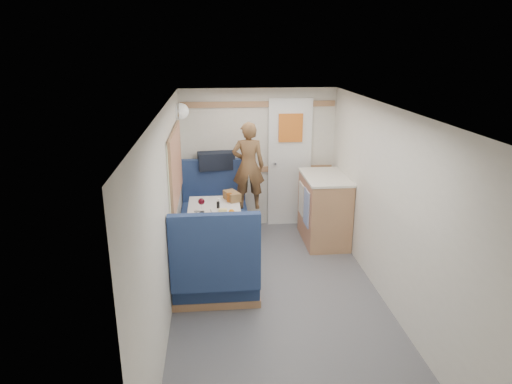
{
  "coord_description": "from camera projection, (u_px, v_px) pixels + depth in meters",
  "views": [
    {
      "loc": [
        -0.64,
        -4.1,
        2.56
      ],
      "look_at": [
        -0.16,
        0.9,
        0.94
      ],
      "focal_mm": 32.0,
      "sensor_mm": 36.0,
      "label": 1
    }
  ],
  "objects": [
    {
      "name": "ceiling",
      "position": [
        283.0,
        110.0,
        4.11
      ],
      "size": [
        4.5,
        4.5,
        0.0
      ],
      "primitive_type": "plane",
      "rotation": [
        3.14,
        0.0,
        0.0
      ],
      "color": "silver",
      "rests_on": "wall_back"
    },
    {
      "name": "oak_trim_high",
      "position": [
        259.0,
        104.0,
        6.29
      ],
      "size": [
        2.15,
        0.02,
        0.08
      ],
      "primitive_type": "cube",
      "color": "#A86A4C",
      "rests_on": "wall_back"
    },
    {
      "name": "wall_right",
      "position": [
        391.0,
        210.0,
        4.52
      ],
      "size": [
        0.02,
        4.5,
        2.0
      ],
      "primitive_type": "cube",
      "color": "silver",
      "rests_on": "floor"
    },
    {
      "name": "bench_far",
      "position": [
        215.0,
        215.0,
        6.34
      ],
      "size": [
        0.9,
        0.59,
        1.05
      ],
      "color": "navy",
      "rests_on": "floor"
    },
    {
      "name": "oak_trim_low",
      "position": [
        258.0,
        169.0,
        6.58
      ],
      "size": [
        2.15,
        0.02,
        0.08
      ],
      "primitive_type": "cube",
      "color": "#A86A4C",
      "rests_on": "wall_back"
    },
    {
      "name": "beer_glass",
      "position": [
        229.0,
        198.0,
        5.6
      ],
      "size": [
        0.07,
        0.07,
        0.11
      ],
      "primitive_type": "cylinder",
      "color": "#944A15",
      "rests_on": "dinette_table"
    },
    {
      "name": "side_window",
      "position": [
        175.0,
        166.0,
        5.19
      ],
      "size": [
        0.04,
        1.3,
        0.72
      ],
      "primitive_type": "cube",
      "color": "#9BA188",
      "rests_on": "wall_left"
    },
    {
      "name": "duffel_bag",
      "position": [
        216.0,
        161.0,
        6.37
      ],
      "size": [
        0.53,
        0.3,
        0.24
      ],
      "primitive_type": "cube",
      "rotation": [
        0.0,
        0.0,
        0.13
      ],
      "color": "black",
      "rests_on": "ledge"
    },
    {
      "name": "wine_glass",
      "position": [
        201.0,
        202.0,
        5.22
      ],
      "size": [
        0.08,
        0.08,
        0.17
      ],
      "color": "white",
      "rests_on": "dinette_table"
    },
    {
      "name": "orange_fruit",
      "position": [
        232.0,
        212.0,
        5.11
      ],
      "size": [
        0.07,
        0.07,
        0.07
      ],
      "primitive_type": "sphere",
      "color": "#E85A0A",
      "rests_on": "tray"
    },
    {
      "name": "rear_door",
      "position": [
        290.0,
        161.0,
        6.57
      ],
      "size": [
        0.62,
        0.12,
        1.86
      ],
      "color": "white",
      "rests_on": "wall_back"
    },
    {
      "name": "wall_back",
      "position": [
        258.0,
        159.0,
        6.55
      ],
      "size": [
        2.2,
        0.02,
        2.0
      ],
      "primitive_type": "cube",
      "color": "silver",
      "rests_on": "floor"
    },
    {
      "name": "dinette_table",
      "position": [
        215.0,
        220.0,
        5.44
      ],
      "size": [
        0.62,
        0.92,
        0.72
      ],
      "color": "white",
      "rests_on": "floor"
    },
    {
      "name": "bread_loaf",
      "position": [
        232.0,
        196.0,
        5.66
      ],
      "size": [
        0.23,
        0.29,
        0.11
      ],
      "primitive_type": "cube",
      "rotation": [
        0.0,
        0.0,
        0.4
      ],
      "color": "brown",
      "rests_on": "dinette_table"
    },
    {
      "name": "galley_counter",
      "position": [
        324.0,
        208.0,
        6.12
      ],
      "size": [
        0.57,
        0.92,
        0.92
      ],
      "color": "#A86A4C",
      "rests_on": "floor"
    },
    {
      "name": "wall_left",
      "position": [
        167.0,
        218.0,
        4.32
      ],
      "size": [
        0.02,
        4.5,
        2.0
      ],
      "primitive_type": "cube",
      "color": "silver",
      "rests_on": "floor"
    },
    {
      "name": "ledge",
      "position": [
        213.0,
        170.0,
        6.41
      ],
      "size": [
        0.9,
        0.14,
        0.04
      ],
      "primitive_type": "cube",
      "color": "#A86A4C",
      "rests_on": "bench_far"
    },
    {
      "name": "person",
      "position": [
        248.0,
        166.0,
        6.02
      ],
      "size": [
        0.45,
        0.31,
        1.17
      ],
      "primitive_type": "imported",
      "rotation": [
        0.0,
        0.0,
        3.06
      ],
      "color": "brown",
      "rests_on": "bench_far"
    },
    {
      "name": "tumbler_left",
      "position": [
        197.0,
        216.0,
        5.01
      ],
      "size": [
        0.06,
        0.06,
        0.1
      ],
      "primitive_type": "cylinder",
      "color": "silver",
      "rests_on": "dinette_table"
    },
    {
      "name": "dome_light",
      "position": [
        181.0,
        111.0,
        5.85
      ],
      "size": [
        0.2,
        0.2,
        0.2
      ],
      "primitive_type": "sphere",
      "color": "white",
      "rests_on": "wall_left"
    },
    {
      "name": "salt_grinder",
      "position": [
        219.0,
        202.0,
        5.49
      ],
      "size": [
        0.03,
        0.03,
        0.08
      ],
      "primitive_type": "cylinder",
      "color": "white",
      "rests_on": "dinette_table"
    },
    {
      "name": "pepper_grinder",
      "position": [
        218.0,
        206.0,
        5.33
      ],
      "size": [
        0.04,
        0.04,
        0.1
      ],
      "primitive_type": "cylinder",
      "color": "black",
      "rests_on": "dinette_table"
    },
    {
      "name": "cheese_block",
      "position": [
        223.0,
        210.0,
        5.22
      ],
      "size": [
        0.1,
        0.07,
        0.03
      ],
      "primitive_type": "cube",
      "rotation": [
        0.0,
        0.0,
        -0.11
      ],
      "color": "#EFE28A",
      "rests_on": "tray"
    },
    {
      "name": "floor",
      "position": [
        280.0,
        304.0,
        4.73
      ],
      "size": [
        4.5,
        4.5,
        0.0
      ],
      "primitive_type": "plane",
      "color": "#515156",
      "rests_on": "ground"
    },
    {
      "name": "tray",
      "position": [
        225.0,
        213.0,
        5.21
      ],
      "size": [
        0.34,
        0.4,
        0.02
      ],
      "primitive_type": "cube",
      "rotation": [
        0.0,
        0.0,
        0.25
      ],
      "color": "white",
      "rests_on": "dinette_table"
    },
    {
      "name": "bench_near",
      "position": [
        216.0,
        275.0,
        4.7
      ],
      "size": [
        0.9,
        0.59,
        1.05
      ],
      "color": "navy",
      "rests_on": "floor"
    }
  ]
}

